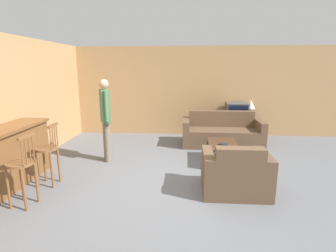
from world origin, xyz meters
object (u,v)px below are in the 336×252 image
at_px(coffee_table, 223,146).
at_px(table_lamp, 251,105).
at_px(bar_chair_near, 22,169).
at_px(tv_unit, 236,128).
at_px(armchair_near, 236,174).
at_px(book_on_table, 223,144).
at_px(bar_chair_mid, 47,153).
at_px(couch_far, 222,133).
at_px(tv, 237,111).
at_px(person_by_window, 105,115).

distance_m(coffee_table, table_lamp, 2.41).
distance_m(bar_chair_near, coffee_table, 3.72).
height_order(coffee_table, tv_unit, tv_unit).
height_order(armchair_near, book_on_table, armchair_near).
relative_size(bar_chair_mid, book_on_table, 4.89).
xyz_separation_m(couch_far, coffee_table, (-0.16, -1.34, 0.06)).
relative_size(tv, book_on_table, 2.70).
xyz_separation_m(tv_unit, tv, (0.00, -0.00, 0.51)).
bearing_deg(tv, tv_unit, 90.00).
distance_m(coffee_table, book_on_table, 0.13).
xyz_separation_m(armchair_near, book_on_table, (-0.04, 1.26, 0.13)).
relative_size(couch_far, book_on_table, 9.24).
relative_size(bar_chair_mid, person_by_window, 0.61).
bearing_deg(tv_unit, couch_far, -122.70).
height_order(couch_far, tv_unit, couch_far).
distance_m(book_on_table, person_by_window, 2.54).
bearing_deg(coffee_table, person_by_window, -179.15).
xyz_separation_m(tv, book_on_table, (-0.66, -2.20, -0.34)).
relative_size(bar_chair_near, coffee_table, 1.06).
distance_m(coffee_table, person_by_window, 2.57).
bearing_deg(couch_far, book_on_table, -96.78).
height_order(tv_unit, book_on_table, tv_unit).
height_order(bar_chair_mid, couch_far, bar_chair_mid).
relative_size(tv_unit, person_by_window, 0.60).
bearing_deg(person_by_window, bar_chair_near, -108.07).
height_order(bar_chair_mid, armchair_near, bar_chair_mid).
bearing_deg(armchair_near, tv, 79.80).
relative_size(couch_far, armchair_near, 1.95).
height_order(bar_chair_near, armchair_near, bar_chair_near).
xyz_separation_m(tv_unit, book_on_table, (-0.66, -2.20, 0.17)).
bearing_deg(book_on_table, person_by_window, 178.35).
bearing_deg(person_by_window, armchair_near, -27.97).
bearing_deg(bar_chair_near, table_lamp, 44.58).
bearing_deg(couch_far, bar_chair_mid, -141.39).
bearing_deg(bar_chair_mid, armchair_near, -1.47).
relative_size(bar_chair_mid, armchair_near, 1.03).
bearing_deg(table_lamp, bar_chair_near, -135.42).
bearing_deg(coffee_table, couch_far, 83.15).
bearing_deg(coffee_table, tv_unit, 72.80).
height_order(table_lamp, person_by_window, person_by_window).
relative_size(tv_unit, table_lamp, 1.92).
relative_size(book_on_table, person_by_window, 0.13).
xyz_separation_m(coffee_table, tv, (0.65, 2.09, 0.42)).
relative_size(bar_chair_near, tv, 1.81).
xyz_separation_m(couch_far, armchair_near, (-0.13, -2.71, 0.00)).
bearing_deg(armchair_near, bar_chair_near, -168.63).
bearing_deg(tv_unit, bar_chair_mid, -138.12).
bearing_deg(tv_unit, bar_chair_near, -132.64).
xyz_separation_m(bar_chair_mid, tv, (3.78, 3.38, 0.22)).
xyz_separation_m(bar_chair_mid, book_on_table, (3.12, 1.18, -0.12)).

